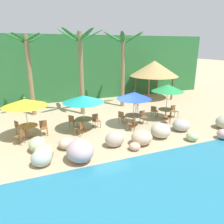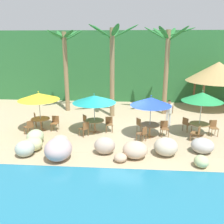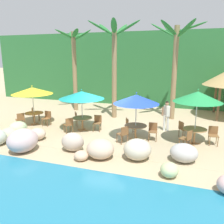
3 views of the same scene
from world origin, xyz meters
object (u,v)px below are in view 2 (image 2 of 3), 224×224
(chair_yellow_inland, at_px, (37,118))
(chair_green_seaward, at_px, (213,127))
(umbrella_blue, at_px, (151,101))
(chair_blue_inland, at_px, (140,124))
(chair_yellow_seaward, at_px, (55,122))
(chair_blue_left, at_px, (143,133))
(umbrella_teal, at_px, (94,99))
(chair_yellow_left, at_px, (29,126))
(palapa_hut, at_px, (218,72))
(umbrella_yellow, at_px, (39,97))
(chair_blue_seaward, at_px, (164,127))
(dining_table_blue, at_px, (150,127))
(chair_green_inland, at_px, (186,123))
(umbrella_green, at_px, (202,97))
(dining_table_yellow, at_px, (41,121))
(palm_tree_second, at_px, (112,58))
(chair_green_left, at_px, (197,132))
(palm_tree_third, at_px, (167,56))
(chair_teal_left, at_px, (85,128))
(chair_teal_inland, at_px, (86,120))
(chair_teal_seaward, at_px, (109,123))
(waiter_in_white, at_px, (169,111))
(dining_table_teal, at_px, (95,122))
(dining_table_green, at_px, (199,126))
(palm_tree_nearest, at_px, (65,59))

(chair_yellow_inland, bearing_deg, chair_green_seaward, -3.94)
(umbrella_blue, bearing_deg, chair_blue_inland, 127.06)
(chair_yellow_seaward, xyz_separation_m, chair_blue_left, (5.16, -1.40, 0.00))
(umbrella_teal, bearing_deg, chair_yellow_left, -169.34)
(palapa_hut, bearing_deg, umbrella_yellow, -154.22)
(chair_blue_seaward, bearing_deg, dining_table_blue, -165.86)
(umbrella_yellow, relative_size, chair_blue_inland, 2.75)
(chair_green_inland, bearing_deg, umbrella_green, -48.83)
(umbrella_green, bearing_deg, umbrella_teal, 178.57)
(dining_table_yellow, xyz_separation_m, chair_green_inland, (8.64, 0.43, -0.10))
(chair_green_seaward, xyz_separation_m, palm_tree_second, (-6.02, 3.29, 3.56))
(chair_green_left, bearing_deg, palm_tree_third, 102.04)
(umbrella_green, bearing_deg, chair_yellow_seaward, 177.95)
(chair_teal_left, bearing_deg, palm_tree_second, 73.18)
(palm_tree_third, bearing_deg, chair_teal_inland, -145.09)
(chair_teal_seaward, bearing_deg, chair_teal_inland, 164.26)
(chair_yellow_inland, xyz_separation_m, chair_green_left, (9.39, -1.70, 0.00))
(chair_yellow_seaward, xyz_separation_m, chair_yellow_left, (-1.25, -0.84, 0.00))
(chair_blue_seaward, distance_m, waiter_in_white, 1.82)
(chair_yellow_left, distance_m, umbrella_blue, 7.00)
(umbrella_teal, distance_m, umbrella_blue, 3.21)
(umbrella_teal, relative_size, palm_tree_third, 0.40)
(dining_table_teal, bearing_deg, umbrella_teal, -20.56)
(chair_yellow_seaward, xyz_separation_m, palapa_hut, (11.04, 5.66, 2.41))
(dining_table_blue, height_order, chair_blue_left, chair_blue_left)
(dining_table_green, bearing_deg, palm_tree_nearest, 151.86)
(umbrella_yellow, relative_size, chair_yellow_seaward, 2.75)
(dining_table_blue, xyz_separation_m, chair_green_seaward, (3.61, 0.53, -0.10))
(chair_teal_inland, relative_size, dining_table_green, 0.79)
(chair_green_inland, xyz_separation_m, palm_tree_nearest, (-8.13, 4.00, 3.41))
(umbrella_yellow, height_order, chair_blue_seaward, umbrella_yellow)
(umbrella_yellow, xyz_separation_m, chair_green_inland, (8.64, 0.43, -1.57))
(chair_blue_left, bearing_deg, palm_tree_third, 71.90)
(dining_table_blue, height_order, umbrella_green, umbrella_green)
(chair_green_inland, bearing_deg, dining_table_teal, -174.74)
(chair_yellow_left, xyz_separation_m, palm_tree_third, (8.19, 4.88, 3.62))
(chair_green_seaward, xyz_separation_m, palapa_hut, (1.86, 5.78, 2.41))
(chair_yellow_seaward, bearing_deg, chair_teal_inland, 14.23)
(chair_yellow_left, xyz_separation_m, umbrella_blue, (6.82, 0.19, 1.54))
(dining_table_blue, relative_size, waiter_in_white, 0.65)
(umbrella_yellow, distance_m, chair_green_left, 9.08)
(umbrella_blue, relative_size, palm_tree_third, 0.39)
(umbrella_teal, bearing_deg, chair_yellow_inland, 168.62)
(dining_table_green, bearing_deg, palm_tree_second, 146.22)
(chair_yellow_seaward, xyz_separation_m, chair_green_seaward, (9.19, -0.12, 0.00))
(umbrella_green, bearing_deg, palm_tree_second, 146.22)
(chair_teal_seaward, distance_m, palapa_hut, 9.91)
(umbrella_yellow, xyz_separation_m, palm_tree_second, (4.02, 3.25, 1.99))
(umbrella_green, xyz_separation_m, palapa_hut, (2.69, 5.96, 0.64))
(umbrella_yellow, distance_m, waiter_in_white, 7.90)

